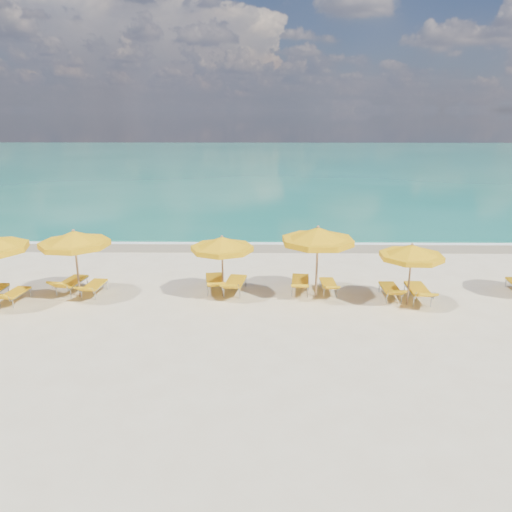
{
  "coord_description": "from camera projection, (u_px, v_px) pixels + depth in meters",
  "views": [
    {
      "loc": [
        0.23,
        -16.47,
        6.46
      ],
      "look_at": [
        0.0,
        1.5,
        1.2
      ],
      "focal_mm": 35.0,
      "sensor_mm": 36.0,
      "label": 1
    }
  ],
  "objects": [
    {
      "name": "lounger_1_left",
      "position": [
        72.0,
        286.0,
        18.42
      ],
      "size": [
        0.89,
        1.93,
        0.78
      ],
      "rotation": [
        0.0,
        0.0,
        -0.16
      ],
      "color": "#A5A8AD",
      "rests_on": "ground"
    },
    {
      "name": "wet_sand_band",
      "position": [
        258.0,
        246.0,
        24.73
      ],
      "size": [
        120.0,
        2.6,
        0.01
      ],
      "primitive_type": "cube",
      "color": "tan",
      "rests_on": "ground"
    },
    {
      "name": "lounger_2_right",
      "position": [
        235.0,
        287.0,
        18.33
      ],
      "size": [
        0.91,
        2.06,
        0.76
      ],
      "rotation": [
        0.0,
        0.0,
        -0.14
      ],
      "color": "#A5A8AD",
      "rests_on": "ground"
    },
    {
      "name": "foam_line",
      "position": [
        258.0,
        242.0,
        25.5
      ],
      "size": [
        120.0,
        1.2,
        0.03
      ],
      "primitive_type": "cube",
      "color": "white",
      "rests_on": "ground"
    },
    {
      "name": "umbrella_2",
      "position": [
        222.0,
        245.0,
        17.51
      ],
      "size": [
        2.28,
        2.28,
        2.26
      ],
      "rotation": [
        0.0,
        0.0,
        -0.02
      ],
      "color": "#A97F54",
      "rests_on": "ground"
    },
    {
      "name": "lounger_1_right",
      "position": [
        94.0,
        289.0,
        18.13
      ],
      "size": [
        0.68,
        1.76,
        0.68
      ],
      "rotation": [
        0.0,
        0.0,
        -0.08
      ],
      "color": "#A5A8AD",
      "rests_on": "ground"
    },
    {
      "name": "lounger_4_right",
      "position": [
        418.0,
        294.0,
        17.55
      ],
      "size": [
        0.72,
        2.05,
        0.74
      ],
      "rotation": [
        0.0,
        0.0,
        -0.03
      ],
      "color": "#A5A8AD",
      "rests_on": "ground"
    },
    {
      "name": "lounger_0_right",
      "position": [
        15.0,
        297.0,
        17.39
      ],
      "size": [
        0.71,
        1.68,
        0.69
      ],
      "rotation": [
        0.0,
        0.0,
        -0.11
      ],
      "color": "#A5A8AD",
      "rests_on": "ground"
    },
    {
      "name": "whitecap_far",
      "position": [
        358.0,
        193.0,
        40.56
      ],
      "size": [
        18.0,
        0.3,
        0.05
      ],
      "primitive_type": "cube",
      "color": "white",
      "rests_on": "ground"
    },
    {
      "name": "umbrella_1",
      "position": [
        74.0,
        239.0,
        17.4
      ],
      "size": [
        3.03,
        3.03,
        2.5
      ],
      "rotation": [
        0.0,
        0.0,
        0.27
      ],
      "color": "#A97F54",
      "rests_on": "ground"
    },
    {
      "name": "ground_plane",
      "position": [
        255.0,
        300.0,
        17.63
      ],
      "size": [
        120.0,
        120.0,
        0.0
      ],
      "primitive_type": "plane",
      "color": "beige"
    },
    {
      "name": "lounger_3_right",
      "position": [
        328.0,
        287.0,
        18.36
      ],
      "size": [
        0.58,
        1.67,
        0.61
      ],
      "rotation": [
        0.0,
        0.0,
        0.02
      ],
      "color": "#A5A8AD",
      "rests_on": "ground"
    },
    {
      "name": "ocean",
      "position": [
        261.0,
        163.0,
        63.69
      ],
      "size": [
        120.0,
        80.0,
        0.3
      ],
      "primitive_type": "cube",
      "color": "#126553",
      "rests_on": "ground"
    },
    {
      "name": "umbrella_3",
      "position": [
        318.0,
        236.0,
        17.41
      ],
      "size": [
        3.3,
        3.3,
        2.62
      ],
      "rotation": [
        0.0,
        0.0,
        -0.34
      ],
      "color": "#A97F54",
      "rests_on": "ground"
    },
    {
      "name": "lounger_4_left",
      "position": [
        390.0,
        293.0,
        17.79
      ],
      "size": [
        0.59,
        1.76,
        0.7
      ],
      "rotation": [
        0.0,
        0.0,
        0.0
      ],
      "color": "#A5A8AD",
      "rests_on": "ground"
    },
    {
      "name": "lounger_2_left",
      "position": [
        215.0,
        284.0,
        18.54
      ],
      "size": [
        0.91,
        2.07,
        0.74
      ],
      "rotation": [
        0.0,
        0.0,
        0.14
      ],
      "color": "#A5A8AD",
      "rests_on": "ground"
    },
    {
      "name": "umbrella_4",
      "position": [
        412.0,
        252.0,
        16.74
      ],
      "size": [
        2.88,
        2.88,
        2.2
      ],
      "rotation": [
        0.0,
        0.0,
        -0.43
      ],
      "color": "#A97F54",
      "rests_on": "ground"
    },
    {
      "name": "whitecap_near",
      "position": [
        171.0,
        209.0,
        34.02
      ],
      "size": [
        14.0,
        0.36,
        0.05
      ],
      "primitive_type": "cube",
      "color": "white",
      "rests_on": "ground"
    },
    {
      "name": "lounger_3_left",
      "position": [
        300.0,
        286.0,
        18.44
      ],
      "size": [
        0.8,
        2.03,
        0.72
      ],
      "rotation": [
        0.0,
        0.0,
        -0.08
      ],
      "color": "#A5A8AD",
      "rests_on": "ground"
    }
  ]
}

